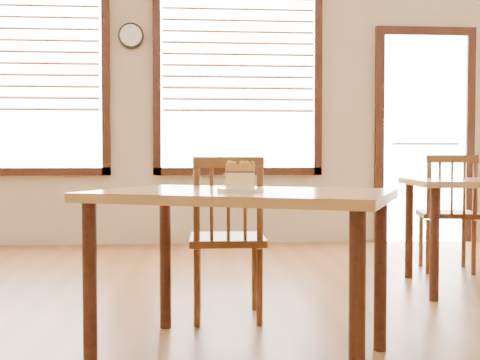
% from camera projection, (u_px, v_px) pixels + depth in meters
% --- Properties ---
extents(window_left, '(1.76, 0.10, 1.96)m').
position_uv_depth(window_left, '(22.00, 68.00, 6.08)').
color(window_left, white).
rests_on(window_left, room_shell).
extents(window_right, '(1.76, 0.10, 1.96)m').
position_uv_depth(window_right, '(238.00, 70.00, 6.24)').
color(window_right, white).
rests_on(window_right, room_shell).
extents(entry_door, '(1.08, 0.06, 2.29)m').
position_uv_depth(entry_door, '(425.00, 130.00, 6.42)').
color(entry_door, white).
rests_on(entry_door, ground).
extents(wall_clock, '(0.26, 0.05, 0.26)m').
position_uv_depth(wall_clock, '(131.00, 36.00, 6.14)').
color(wall_clock, black).
rests_on(wall_clock, room_shell).
extents(cafe_table_main, '(1.48, 1.27, 0.75)m').
position_uv_depth(cafe_table_main, '(243.00, 212.00, 2.63)').
color(cafe_table_main, '#A4843F').
rests_on(cafe_table_main, ground).
extents(cafe_chair_main, '(0.42, 0.42, 0.91)m').
position_uv_depth(cafe_chair_main, '(228.00, 237.00, 3.30)').
color(cafe_chair_main, brown).
rests_on(cafe_chair_main, ground).
extents(cafe_chair_second, '(0.50, 0.50, 0.93)m').
position_uv_depth(cafe_chair_second, '(448.00, 212.00, 4.74)').
color(cafe_chair_second, brown).
rests_on(cafe_chair_second, ground).
extents(plate, '(0.20, 0.20, 0.02)m').
position_uv_depth(plate, '(241.00, 190.00, 2.53)').
color(plate, white).
rests_on(plate, cafe_table_main).
extents(cake_slice, '(0.13, 0.10, 0.12)m').
position_uv_depth(cake_slice, '(241.00, 175.00, 2.52)').
color(cake_slice, '#FFE790').
rests_on(cake_slice, plate).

